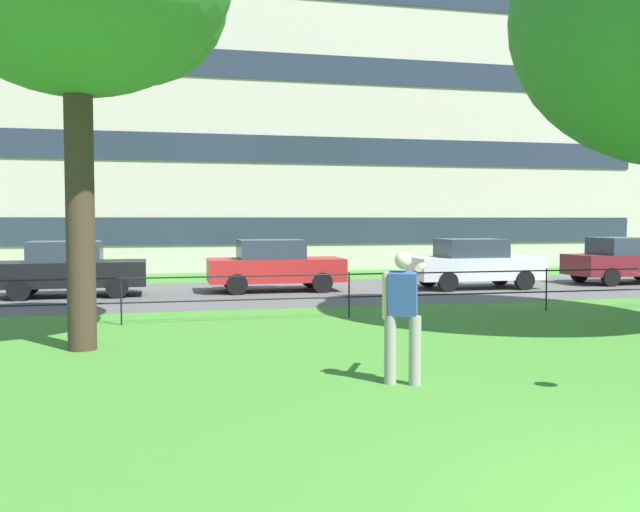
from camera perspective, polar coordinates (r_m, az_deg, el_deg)
street_strip at (r=20.46m, az=-1.68°, el=-2.96°), size 80.00×7.24×0.01m
park_fence at (r=15.10m, az=2.41°, el=-2.56°), size 38.41×0.04×1.00m
person_thrower at (r=9.05m, az=6.85°, el=-4.68°), size 0.74×0.70×1.73m
frisbee at (r=8.99m, az=24.88°, el=-1.37°), size 0.31×0.31×0.05m
car_black_far_left at (r=20.38m, az=-19.92°, el=-0.99°), size 4.02×1.85×1.54m
car_red_center at (r=20.64m, az=-3.78°, el=-0.76°), size 4.01×1.83×1.54m
car_white_left at (r=21.95m, az=12.60°, el=-0.60°), size 4.03×1.86×1.54m
car_maroon_far_right at (r=25.25m, az=23.95°, el=-0.32°), size 4.04×1.89×1.54m
apartment_building_background at (r=35.65m, az=-4.08°, el=13.41°), size 37.44×13.44×17.11m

